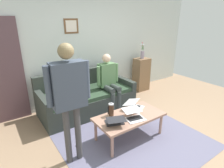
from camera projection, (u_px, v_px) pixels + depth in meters
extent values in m
plane|color=#9D7D60|center=(144.00, 141.00, 3.22)|extent=(7.68, 7.68, 0.00)
cube|color=slate|center=(132.00, 139.00, 3.26)|extent=(2.35, 2.10, 0.01)
cube|color=silver|center=(83.00, 47.00, 4.46)|extent=(7.04, 0.10, 2.70)
cube|color=brown|center=(71.00, 26.00, 4.09)|extent=(0.33, 0.02, 0.32)
cube|color=silver|center=(71.00, 26.00, 4.09)|extent=(0.25, 0.00, 0.25)
cube|color=#583E46|center=(1.00, 73.00, 3.53)|extent=(0.82, 0.05, 2.05)
cube|color=#313832|center=(88.00, 102.00, 4.19)|extent=(2.07, 0.94, 0.42)
cube|color=#2E442F|center=(88.00, 92.00, 4.09)|extent=(1.83, 0.86, 0.08)
cube|color=#313832|center=(79.00, 79.00, 4.35)|extent=(2.07, 0.14, 0.46)
cube|color=#313832|center=(122.00, 81.00, 4.61)|extent=(0.12, 0.94, 0.20)
cube|color=#313832|center=(42.00, 100.00, 3.57)|extent=(0.12, 0.94, 0.20)
cube|color=tan|center=(130.00, 117.00, 3.20)|extent=(1.21, 0.62, 0.04)
cylinder|color=tan|center=(161.00, 124.00, 3.37)|extent=(0.05, 0.05, 0.39)
cylinder|color=tan|center=(112.00, 146.00, 2.79)|extent=(0.05, 0.05, 0.39)
cylinder|color=tan|center=(142.00, 113.00, 3.75)|extent=(0.05, 0.05, 0.39)
cylinder|color=tan|center=(96.00, 131.00, 3.17)|extent=(0.05, 0.05, 0.39)
cube|color=silver|center=(136.00, 109.00, 3.42)|extent=(0.41, 0.37, 0.01)
cube|color=black|center=(135.00, 108.00, 3.43)|extent=(0.32, 0.26, 0.00)
cube|color=silver|center=(131.00, 102.00, 3.42)|extent=(0.40, 0.35, 0.06)
cube|color=black|center=(132.00, 102.00, 3.42)|extent=(0.36, 0.32, 0.05)
cube|color=silver|center=(135.00, 119.00, 3.07)|extent=(0.34, 0.28, 0.01)
cube|color=black|center=(135.00, 118.00, 3.08)|extent=(0.28, 0.18, 0.00)
cube|color=silver|center=(132.00, 110.00, 3.14)|extent=(0.34, 0.27, 0.03)
cube|color=#A9CFF3|center=(132.00, 110.00, 3.14)|extent=(0.31, 0.24, 0.02)
cube|color=#28282D|center=(114.00, 122.00, 2.98)|extent=(0.35, 0.30, 0.01)
cube|color=black|center=(115.00, 122.00, 2.97)|extent=(0.27, 0.20, 0.00)
cube|color=#28282D|center=(116.00, 120.00, 2.86)|extent=(0.34, 0.29, 0.01)
cube|color=#27172D|center=(116.00, 119.00, 2.86)|extent=(0.31, 0.26, 0.01)
cylinder|color=#4C3323|center=(111.00, 110.00, 3.17)|extent=(0.09, 0.09, 0.20)
cylinder|color=#B7B7BC|center=(111.00, 104.00, 3.13)|extent=(0.09, 0.09, 0.02)
sphere|color=#B2B2B7|center=(111.00, 103.00, 3.13)|extent=(0.03, 0.03, 0.03)
cube|color=black|center=(108.00, 110.00, 3.14)|extent=(0.01, 0.01, 0.14)
cube|color=#816142|center=(141.00, 74.00, 5.35)|extent=(0.42, 0.32, 0.94)
cylinder|color=#9D8EA3|center=(142.00, 55.00, 5.15)|extent=(0.11, 0.11, 0.22)
cylinder|color=#3D7038|center=(142.00, 48.00, 5.09)|extent=(0.02, 0.02, 0.16)
sphere|color=silver|center=(142.00, 45.00, 5.07)|extent=(0.05, 0.05, 0.05)
cylinder|color=#3D7038|center=(143.00, 48.00, 5.11)|extent=(0.02, 0.02, 0.14)
sphere|color=yellow|center=(143.00, 45.00, 5.10)|extent=(0.04, 0.04, 0.04)
cylinder|color=#3D7038|center=(142.00, 47.00, 5.06)|extent=(0.01, 0.02, 0.22)
sphere|color=#DF4464|center=(142.00, 43.00, 5.02)|extent=(0.03, 0.03, 0.03)
cylinder|color=#3D7038|center=(143.00, 48.00, 5.08)|extent=(0.03, 0.02, 0.16)
sphere|color=silver|center=(144.00, 45.00, 5.04)|extent=(0.03, 0.03, 0.03)
cylinder|color=#3D7038|center=(143.00, 48.00, 5.07)|extent=(0.02, 0.01, 0.16)
sphere|color=silver|center=(143.00, 45.00, 5.03)|extent=(0.04, 0.04, 0.04)
cylinder|color=#434244|center=(68.00, 136.00, 2.62)|extent=(0.09, 0.09, 0.88)
cylinder|color=#434244|center=(78.00, 133.00, 2.70)|extent=(0.09, 0.09, 0.88)
cube|color=#404A5B|center=(69.00, 85.00, 2.40)|extent=(0.45, 0.21, 0.63)
cylinder|color=#404A5B|center=(48.00, 87.00, 2.26)|extent=(0.08, 0.08, 0.53)
cylinder|color=#404A5B|center=(87.00, 80.00, 2.52)|extent=(0.08, 0.08, 0.53)
sphere|color=olive|center=(66.00, 51.00, 2.25)|extent=(0.20, 0.20, 0.20)
cylinder|color=#373F3C|center=(119.00, 102.00, 4.11)|extent=(0.10, 0.10, 0.50)
cylinder|color=#373F3C|center=(113.00, 104.00, 4.02)|extent=(0.10, 0.10, 0.50)
cylinder|color=#373F3C|center=(114.00, 87.00, 4.15)|extent=(0.12, 0.40, 0.12)
cylinder|color=#373F3C|center=(108.00, 89.00, 4.06)|extent=(0.12, 0.40, 0.12)
cube|color=#5B8556|center=(107.00, 75.00, 4.15)|extent=(0.37, 0.20, 0.52)
cylinder|color=#5B8556|center=(116.00, 72.00, 4.23)|extent=(0.08, 0.08, 0.42)
cylinder|color=#5B8556|center=(99.00, 76.00, 3.98)|extent=(0.08, 0.08, 0.42)
sphere|color=beige|center=(106.00, 58.00, 4.03)|extent=(0.19, 0.19, 0.19)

